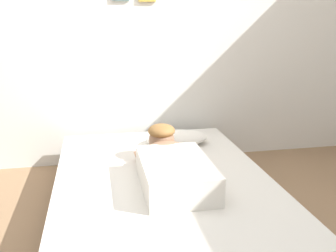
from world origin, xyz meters
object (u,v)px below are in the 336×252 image
Objects in this scene: pillow at (177,138)px; coffee_cup at (168,147)px; cell_phone at (195,167)px; bed at (162,196)px; person_lying at (171,163)px.

pillow is 0.19m from coffee_cup.
pillow reaches higher than cell_phone.
bed is 0.31m from cell_phone.
bed is at bearing -110.95° from pillow.
cell_phone is at bearing -88.05° from pillow.
person_lying is 0.27m from cell_phone.
pillow reaches higher than bed.
bed is 14.71× the size of cell_phone.
cell_phone is at bearing 36.68° from person_lying.
coffee_cup is (0.12, 0.45, 0.20)m from bed.
coffee_cup is at bearing 81.74° from person_lying.
bed is 0.28m from person_lying.
person_lying is (-0.18, -0.67, 0.05)m from pillow.
person_lying is at bearing -105.25° from pillow.
coffee_cup is (-0.11, -0.15, -0.02)m from pillow.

